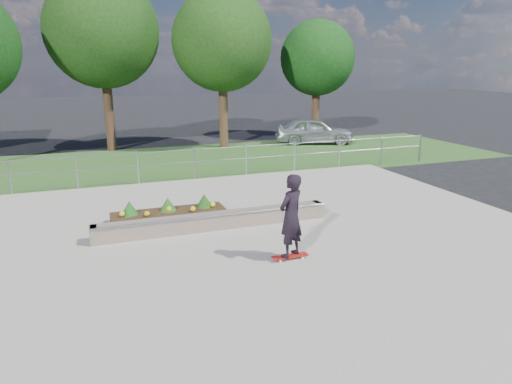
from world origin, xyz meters
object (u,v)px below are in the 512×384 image
grind_ledge (215,221)px  planter_bed (170,215)px  skateboarder (291,216)px  parked_car (314,131)px

grind_ledge → planter_bed: size_ratio=2.00×
planter_bed → skateboarder: 3.97m
grind_ledge → skateboarder: 2.72m
grind_ledge → parked_car: 14.20m
parked_car → skateboarder: bearing=170.4°
planter_bed → skateboarder: bearing=-59.1°
grind_ledge → planter_bed: bearing=136.4°
skateboarder → parked_car: 15.66m
skateboarder → parked_car: (7.56, 13.71, -0.32)m
parked_car → planter_bed: bearing=156.6°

